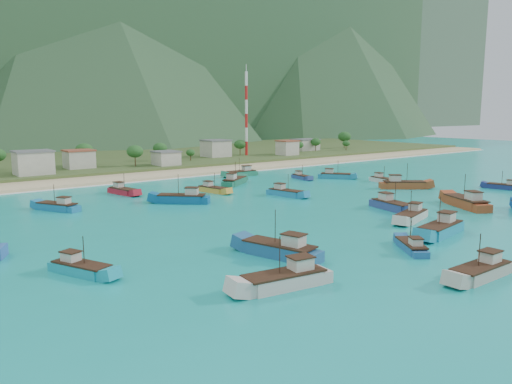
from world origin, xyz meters
TOP-DOWN VIEW (x-y plane):
  - ground at (0.00, 0.00)m, footprint 600.00×600.00m
  - beach at (0.00, 79.00)m, footprint 400.00×18.00m
  - land at (0.00, 140.00)m, footprint 400.00×110.00m
  - surf_line at (0.00, 69.50)m, footprint 400.00×2.50m
  - village at (5.53, 102.37)m, footprint 209.88×27.25m
  - vegetation at (-3.17, 103.01)m, footprint 275.50×26.16m
  - radio_tower at (68.07, 108.00)m, footprint 1.20×1.20m
  - boat_0 at (16.24, 23.18)m, footprint 4.79×10.45m
  - boat_1 at (5.13, 39.19)m, footprint 4.39×9.77m
  - boat_2 at (-14.46, 50.88)m, footprint 4.56×10.23m
  - boat_3 at (37.40, -12.55)m, footprint 9.48×13.26m
  - boat_4 at (10.83, -22.86)m, footprint 12.49×5.50m
  - boat_6 at (-44.57, -5.63)m, footprint 6.17×9.69m
  - boat_7 at (30.42, 60.80)m, footprint 11.04×3.53m
  - boat_8 at (-19.22, -15.84)m, footprint 6.65×12.83m
  - boat_9 at (17.38, 46.59)m, footprint 11.70×9.42m
  - boat_10 at (41.10, 43.96)m, footprint 3.98×8.53m
  - boat_11 at (49.61, 12.56)m, footprint 11.87×10.48m
  - boat_12 at (22.48, -4.07)m, footprint 5.65×11.72m
  - boat_14 at (-26.95, -25.75)m, footprint 11.89×5.03m
  - boat_15 at (-34.01, 39.33)m, footprint 7.42×10.31m
  - boat_18 at (50.14, 38.07)m, footprint 8.68×10.03m
  - boat_19 at (16.63, -13.03)m, footprint 11.14×6.02m
  - boat_23 at (-1.59, -25.66)m, footprint 6.83×8.26m
  - boat_25 at (-5.24, -38.44)m, footprint 10.67×3.24m
  - boat_28 at (70.04, -5.17)m, footprint 4.53×9.37m
  - boat_29 at (55.00, 23.71)m, footprint 4.60×9.48m
  - boat_30 at (-8.68, 30.69)m, footprint 11.09×10.84m

SIDE VIEW (x-z plane):
  - ground at x=0.00m, z-range 0.00..0.00m
  - beach at x=0.00m, z-range -0.60..0.60m
  - land at x=0.00m, z-range -1.20..1.20m
  - surf_line at x=0.00m, z-range -0.04..0.04m
  - boat_10 at x=41.10m, z-range -1.94..2.92m
  - boat_23 at x=-1.59m, z-range -1.96..2.97m
  - boat_28 at x=70.04m, z-range -2.09..3.24m
  - boat_29 at x=55.00m, z-range -2.11..3.28m
  - boat_6 at x=-44.57m, z-range -2.15..3.37m
  - boat_1 at x=5.13m, z-range -2.17..3.41m
  - boat_2 at x=-14.46m, z-range -2.25..3.59m
  - boat_0 at x=16.24m, z-range -2.29..3.67m
  - boat_15 at x=-34.01m, z-range -2.29..3.68m
  - boat_18 at x=50.14m, z-range -2.33..3.76m
  - boat_25 at x=-5.24m, z-range -2.39..3.89m
  - boat_19 at x=16.63m, z-range -2.40..3.91m
  - boat_7 at x=30.42m, z-range -2.45..4.02m
  - boat_12 at x=22.48m, z-range -2.51..4.15m
  - boat_14 at x=-26.95m, z-range -2.56..4.25m
  - boat_9 at x=17.38m, z-range -2.60..4.34m
  - boat_30 at x=-8.68m, z-range -2.64..4.43m
  - boat_4 at x=10.83m, z-range -2.66..4.47m
  - boat_11 at x=49.61m, z-range -2.70..4.55m
  - boat_8 at x=-19.22m, z-range -2.71..4.57m
  - boat_3 at x=37.40m, z-range -2.83..4.84m
  - village at x=5.53m, z-range 1.01..8.56m
  - vegetation at x=-3.17m, z-range 0.85..9.80m
  - radio_tower at x=68.07m, z-range 1.60..37.88m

